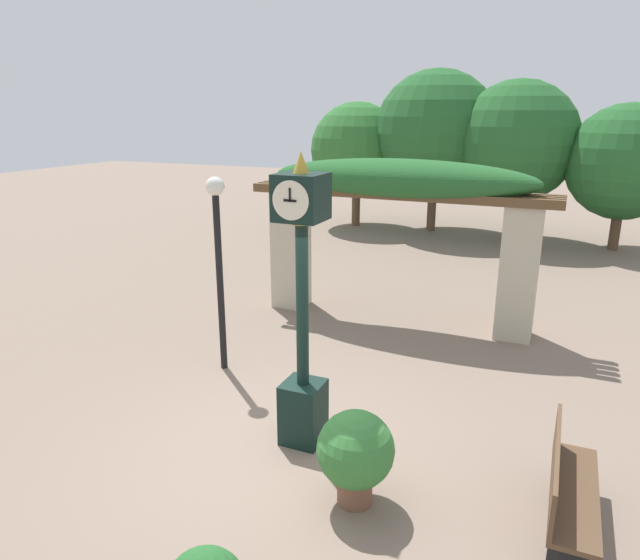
{
  "coord_description": "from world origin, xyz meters",
  "views": [
    {
      "loc": [
        2.73,
        -5.19,
        3.8
      ],
      "look_at": [
        0.17,
        0.76,
        1.87
      ],
      "focal_mm": 32.0,
      "sensor_mm": 36.0,
      "label": 1
    }
  ],
  "objects": [
    {
      "name": "potted_plant_near_left",
      "position": [
        1.11,
        -0.56,
        0.57
      ],
      "size": [
        0.78,
        0.78,
        0.99
      ],
      "color": "brown",
      "rests_on": "ground"
    },
    {
      "name": "pedestal_clock",
      "position": [
        0.17,
        0.26,
        1.58
      ],
      "size": [
        0.5,
        0.55,
        3.4
      ],
      "color": "black",
      "rests_on": "ground"
    },
    {
      "name": "tree_line",
      "position": [
        0.01,
        12.97,
        2.82
      ],
      "size": [
        11.04,
        4.11,
        5.05
      ],
      "color": "brown",
      "rests_on": "ground"
    },
    {
      "name": "pergola",
      "position": [
        0.0,
        4.67,
        2.21
      ],
      "size": [
        5.51,
        1.21,
        2.99
      ],
      "color": "#BCB299",
      "rests_on": "ground"
    },
    {
      "name": "park_bench",
      "position": [
        3.05,
        -0.16,
        0.44
      ],
      "size": [
        0.42,
        1.61,
        0.89
      ],
      "rotation": [
        0.0,
        0.0,
        1.57
      ],
      "color": "brown",
      "rests_on": "ground"
    },
    {
      "name": "lamp_post",
      "position": [
        -1.8,
        1.6,
        1.93
      ],
      "size": [
        0.27,
        0.27,
        2.91
      ],
      "color": "black",
      "rests_on": "ground"
    },
    {
      "name": "ground_plane",
      "position": [
        0.0,
        0.0,
        0.0
      ],
      "size": [
        60.0,
        60.0,
        0.0
      ],
      "primitive_type": "plane",
      "color": "#7F6B5B"
    }
  ]
}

